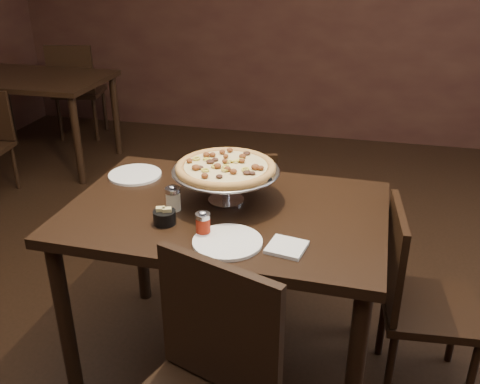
# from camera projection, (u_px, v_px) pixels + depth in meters

# --- Properties ---
(room) EXTENTS (6.04, 7.04, 2.84)m
(room) POSITION_uv_depth(u_px,v_px,m) (210.00, 78.00, 1.96)
(room) COLOR black
(room) RESTS_ON ground
(dining_table) EXTENTS (1.35, 0.92, 0.83)m
(dining_table) POSITION_uv_depth(u_px,v_px,m) (226.00, 231.00, 2.31)
(dining_table) COLOR black
(dining_table) RESTS_ON ground
(background_table) EXTENTS (1.26, 0.84, 0.79)m
(background_table) POSITION_uv_depth(u_px,v_px,m) (34.00, 89.00, 4.66)
(background_table) COLOR black
(background_table) RESTS_ON ground
(pizza_stand) EXTENTS (0.46, 0.46, 0.19)m
(pizza_stand) POSITION_uv_depth(u_px,v_px,m) (226.00, 168.00, 2.25)
(pizza_stand) COLOR #B9B9C0
(pizza_stand) RESTS_ON dining_table
(parmesan_shaker) EXTENTS (0.06, 0.06, 0.11)m
(parmesan_shaker) POSITION_uv_depth(u_px,v_px,m) (173.00, 198.00, 2.22)
(parmesan_shaker) COLOR #F4E9BE
(parmesan_shaker) RESTS_ON dining_table
(pepper_flake_shaker) EXTENTS (0.06, 0.06, 0.10)m
(pepper_flake_shaker) POSITION_uv_depth(u_px,v_px,m) (203.00, 224.00, 2.03)
(pepper_flake_shaker) COLOR maroon
(pepper_flake_shaker) RESTS_ON dining_table
(packet_caddy) EXTENTS (0.09, 0.09, 0.07)m
(packet_caddy) POSITION_uv_depth(u_px,v_px,m) (165.00, 217.00, 2.12)
(packet_caddy) COLOR black
(packet_caddy) RESTS_ON dining_table
(napkin_stack) EXTENTS (0.16, 0.16, 0.01)m
(napkin_stack) POSITION_uv_depth(u_px,v_px,m) (287.00, 247.00, 1.96)
(napkin_stack) COLOR white
(napkin_stack) RESTS_ON dining_table
(plate_left) EXTENTS (0.25, 0.25, 0.01)m
(plate_left) POSITION_uv_depth(u_px,v_px,m) (135.00, 175.00, 2.56)
(plate_left) COLOR white
(plate_left) RESTS_ON dining_table
(plate_near) EXTENTS (0.26, 0.26, 0.01)m
(plate_near) POSITION_uv_depth(u_px,v_px,m) (228.00, 242.00, 1.99)
(plate_near) COLOR white
(plate_near) RESTS_ON dining_table
(serving_spatula) EXTENTS (0.15, 0.15, 0.02)m
(serving_spatula) POSITION_uv_depth(u_px,v_px,m) (259.00, 182.00, 2.14)
(serving_spatula) COLOR #B9B9C0
(serving_spatula) RESTS_ON pizza_stand
(chair_far) EXTENTS (0.50, 0.50, 0.87)m
(chair_far) POSITION_uv_depth(u_px,v_px,m) (237.00, 213.00, 2.99)
(chair_far) COLOR black
(chair_far) RESTS_ON ground
(chair_side) EXTENTS (0.44, 0.44, 0.88)m
(chair_side) POSITION_uv_depth(u_px,v_px,m) (417.00, 295.00, 2.29)
(chair_side) COLOR black
(chair_side) RESTS_ON ground
(bg_chair_far) EXTENTS (0.53, 0.53, 0.96)m
(bg_chair_far) POSITION_uv_depth(u_px,v_px,m) (77.00, 87.00, 5.34)
(bg_chair_far) COLOR black
(bg_chair_far) RESTS_ON ground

